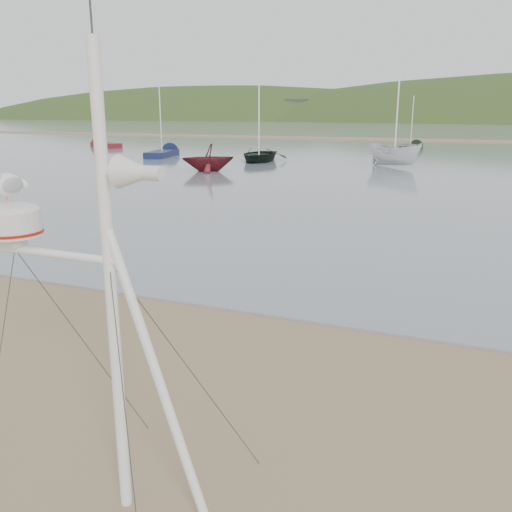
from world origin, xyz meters
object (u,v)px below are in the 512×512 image
at_px(boat_dark, 259,128).
at_px(boat_white, 396,134).
at_px(dinghy_red_far, 100,144).
at_px(boat_red, 208,145).
at_px(sailboat_dark_mid, 414,146).
at_px(sailboat_blue_near, 168,152).
at_px(mast_rig, 109,388).

relative_size(boat_dark, boat_white, 1.13).
bearing_deg(dinghy_red_far, boat_white, -16.64).
bearing_deg(boat_red, dinghy_red_far, -165.78).
bearing_deg(boat_dark, boat_white, -6.03).
xyz_separation_m(dinghy_red_far, sailboat_dark_mid, (31.61, 9.67, 0.01)).
xyz_separation_m(boat_white, sailboat_blue_near, (-19.85, 2.85, -1.93)).
relative_size(boat_dark, boat_red, 1.51).
bearing_deg(boat_white, dinghy_red_far, 104.28).
bearing_deg(boat_red, mast_rig, -12.18).
xyz_separation_m(boat_red, dinghy_red_far, (-22.00, 17.07, -1.40)).
bearing_deg(mast_rig, dinghy_red_far, 128.39).
xyz_separation_m(mast_rig, boat_white, (-2.68, 34.78, 0.95)).
bearing_deg(mast_rig, boat_red, 115.80).
bearing_deg(boat_dark, dinghy_red_far, 152.66).
xyz_separation_m(sailboat_blue_near, dinghy_red_far, (-12.73, 6.88, -0.01)).
relative_size(boat_dark, sailboat_blue_near, 0.74).
xyz_separation_m(boat_red, sailboat_blue_near, (-9.27, 10.19, -1.38)).
bearing_deg(sailboat_blue_near, boat_dark, -14.92).
relative_size(mast_rig, boat_dark, 1.08).
bearing_deg(boat_dark, mast_rig, -74.26).
bearing_deg(boat_white, boat_red, 155.62).
distance_m(boat_red, sailboat_dark_mid, 28.44).
bearing_deg(dinghy_red_far, mast_rig, -51.61).
height_order(boat_red, sailboat_blue_near, sailboat_blue_near).
height_order(boat_dark, sailboat_blue_near, sailboat_blue_near).
bearing_deg(boat_dark, sailboat_dark_mid, 59.79).
height_order(mast_rig, sailboat_dark_mid, mast_rig).
height_order(mast_rig, dinghy_red_far, mast_rig).
height_order(sailboat_blue_near, dinghy_red_far, sailboat_blue_near).
relative_size(mast_rig, sailboat_blue_near, 0.79).
bearing_deg(sailboat_blue_near, mast_rig, -59.09).
bearing_deg(sailboat_dark_mid, boat_white, -87.14).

